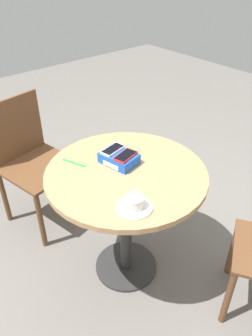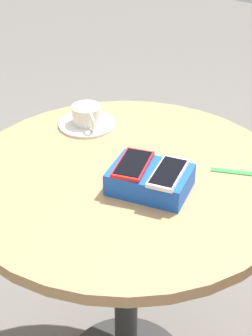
{
  "view_description": "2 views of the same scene",
  "coord_description": "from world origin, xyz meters",
  "px_view_note": "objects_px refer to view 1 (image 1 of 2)",
  "views": [
    {
      "loc": [
        1.06,
        -0.9,
        1.74
      ],
      "look_at": [
        0.0,
        0.0,
        0.78
      ],
      "focal_mm": 35.0,
      "sensor_mm": 36.0,
      "label": 1
    },
    {
      "loc": [
        -0.65,
        0.99,
        1.55
      ],
      "look_at": [
        0.0,
        0.0,
        0.78
      ],
      "focal_mm": 60.0,
      "sensor_mm": 36.0,
      "label": 2
    }
  ],
  "objects_px": {
    "phone_red": "(126,156)",
    "saucer": "(134,207)",
    "round_table": "(126,192)",
    "phone_box": "(119,158)",
    "lanyard_strap": "(74,163)",
    "phone_white": "(113,150)",
    "coffee_cup": "(134,201)",
    "chair_near_window": "(33,161)"
  },
  "relations": [
    {
      "from": "phone_white",
      "to": "phone_red",
      "type": "bearing_deg",
      "value": 7.62
    },
    {
      "from": "round_table",
      "to": "saucer",
      "type": "height_order",
      "value": "saucer"
    },
    {
      "from": "lanyard_strap",
      "to": "chair_near_window",
      "type": "xyz_separation_m",
      "value": [
        -0.58,
        0.01,
        -0.28
      ]
    },
    {
      "from": "phone_box",
      "to": "phone_white",
      "type": "height_order",
      "value": "phone_white"
    },
    {
      "from": "coffee_cup",
      "to": "lanyard_strap",
      "type": "bearing_deg",
      "value": -178.74
    },
    {
      "from": "round_table",
      "to": "phone_box",
      "type": "distance_m",
      "value": 0.19
    },
    {
      "from": "coffee_cup",
      "to": "lanyard_strap",
      "type": "xyz_separation_m",
      "value": [
        -0.48,
        -0.01,
        -0.03
      ]
    },
    {
      "from": "phone_box",
      "to": "saucer",
      "type": "height_order",
      "value": "phone_box"
    },
    {
      "from": "phone_box",
      "to": "phone_red",
      "type": "bearing_deg",
      "value": 12.2
    },
    {
      "from": "phone_red",
      "to": "coffee_cup",
      "type": "height_order",
      "value": "phone_red"
    },
    {
      "from": "chair_near_window",
      "to": "saucer",
      "type": "bearing_deg",
      "value": 0.13
    },
    {
      "from": "round_table",
      "to": "phone_white",
      "type": "bearing_deg",
      "value": 171.58
    },
    {
      "from": "round_table",
      "to": "saucer",
      "type": "relative_size",
      "value": 5.1
    },
    {
      "from": "round_table",
      "to": "coffee_cup",
      "type": "bearing_deg",
      "value": -33.06
    },
    {
      "from": "phone_box",
      "to": "coffee_cup",
      "type": "xyz_separation_m",
      "value": [
        0.32,
        -0.18,
        0.01
      ]
    },
    {
      "from": "phone_white",
      "to": "coffee_cup",
      "type": "xyz_separation_m",
      "value": [
        0.37,
        -0.17,
        -0.03
      ]
    },
    {
      "from": "phone_white",
      "to": "saucer",
      "type": "height_order",
      "value": "phone_white"
    },
    {
      "from": "phone_white",
      "to": "coffee_cup",
      "type": "height_order",
      "value": "phone_white"
    },
    {
      "from": "phone_red",
      "to": "lanyard_strap",
      "type": "bearing_deg",
      "value": -135.31
    },
    {
      "from": "phone_box",
      "to": "phone_red",
      "type": "xyz_separation_m",
      "value": [
        0.04,
        0.01,
        0.03
      ]
    },
    {
      "from": "phone_box",
      "to": "chair_near_window",
      "type": "distance_m",
      "value": 0.82
    },
    {
      "from": "phone_red",
      "to": "chair_near_window",
      "type": "distance_m",
      "value": 0.87
    },
    {
      "from": "phone_red",
      "to": "phone_box",
      "type": "bearing_deg",
      "value": -167.8
    },
    {
      "from": "phone_red",
      "to": "saucer",
      "type": "distance_m",
      "value": 0.34
    },
    {
      "from": "chair_near_window",
      "to": "lanyard_strap",
      "type": "bearing_deg",
      "value": -0.62
    },
    {
      "from": "round_table",
      "to": "saucer",
      "type": "bearing_deg",
      "value": -33.11
    },
    {
      "from": "saucer",
      "to": "lanyard_strap",
      "type": "height_order",
      "value": "saucer"
    },
    {
      "from": "phone_white",
      "to": "coffee_cup",
      "type": "distance_m",
      "value": 0.41
    },
    {
      "from": "phone_white",
      "to": "chair_near_window",
      "type": "relative_size",
      "value": 0.16
    },
    {
      "from": "phone_white",
      "to": "lanyard_strap",
      "type": "relative_size",
      "value": 0.99
    },
    {
      "from": "phone_red",
      "to": "lanyard_strap",
      "type": "relative_size",
      "value": 0.98
    },
    {
      "from": "round_table",
      "to": "coffee_cup",
      "type": "relative_size",
      "value": 8.15
    },
    {
      "from": "phone_box",
      "to": "phone_red",
      "type": "distance_m",
      "value": 0.06
    },
    {
      "from": "phone_box",
      "to": "chair_near_window",
      "type": "height_order",
      "value": "chair_near_window"
    },
    {
      "from": "saucer",
      "to": "chair_near_window",
      "type": "relative_size",
      "value": 0.18
    },
    {
      "from": "coffee_cup",
      "to": "round_table",
      "type": "bearing_deg",
      "value": 146.94
    },
    {
      "from": "chair_near_window",
      "to": "coffee_cup",
      "type": "bearing_deg",
      "value": 0.23
    },
    {
      "from": "round_table",
      "to": "lanyard_strap",
      "type": "bearing_deg",
      "value": -145.43
    },
    {
      "from": "saucer",
      "to": "coffee_cup",
      "type": "distance_m",
      "value": 0.03
    },
    {
      "from": "saucer",
      "to": "lanyard_strap",
      "type": "xyz_separation_m",
      "value": [
        -0.48,
        -0.01,
        -0.0
      ]
    },
    {
      "from": "phone_red",
      "to": "coffee_cup",
      "type": "relative_size",
      "value": 1.4
    },
    {
      "from": "coffee_cup",
      "to": "chair_near_window",
      "type": "xyz_separation_m",
      "value": [
        -1.06,
        -0.0,
        -0.31
      ]
    }
  ]
}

